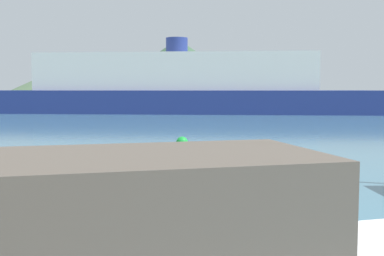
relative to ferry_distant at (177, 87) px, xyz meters
The scene contains 4 objects.
ferry_distant is the anchor object (origin of this frame).
buoy_marker 31.46m from the ferry_distant, 94.44° to the right, with size 0.59×0.59×0.68m.
hill_west 61.35m from the ferry_distant, 104.27° to the left, with size 39.47×39.47×9.25m.
hill_central 59.34m from the ferry_distant, 84.98° to the left, with size 39.21×39.21×13.31m.
Camera 1 is at (-1.97, 0.53, 2.29)m, focal length 45.00 mm.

